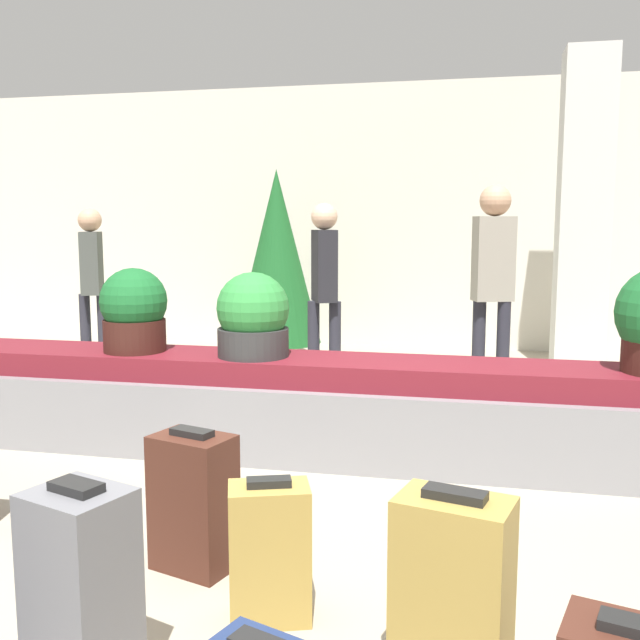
% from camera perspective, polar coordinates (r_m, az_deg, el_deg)
% --- Properties ---
extents(ground_plane, '(18.00, 18.00, 0.00)m').
position_cam_1_polar(ground_plane, '(3.37, -6.18, -19.04)').
color(ground_plane, '#9E937F').
extents(back_wall, '(18.00, 0.06, 3.20)m').
position_cam_1_polar(back_wall, '(8.86, 6.08, 8.20)').
color(back_wall, beige).
rests_on(back_wall, ground_plane).
extents(carousel, '(7.98, 0.73, 0.65)m').
position_cam_1_polar(carousel, '(4.71, 0.00, -7.12)').
color(carousel, gray).
rests_on(carousel, ground_plane).
extents(pillar, '(0.48, 0.48, 3.20)m').
position_cam_1_polar(pillar, '(7.61, 20.30, 7.87)').
color(pillar, silver).
rests_on(pillar, ground_plane).
extents(suitcase_1, '(0.40, 0.32, 0.63)m').
position_cam_1_polar(suitcase_1, '(3.27, -10.08, -14.12)').
color(suitcase_1, '#472319').
rests_on(suitcase_1, ground_plane).
extents(suitcase_2, '(0.41, 0.32, 0.68)m').
position_cam_1_polar(suitcase_2, '(2.48, 10.53, -20.86)').
color(suitcase_2, '#A3843D').
rests_on(suitcase_2, ground_plane).
extents(suitcase_3, '(0.37, 0.34, 0.71)m').
position_cam_1_polar(suitcase_3, '(2.55, -18.56, -19.97)').
color(suitcase_3, slate).
rests_on(suitcase_3, ground_plane).
extents(suitcase_6, '(0.35, 0.29, 0.56)m').
position_cam_1_polar(suitcase_6, '(2.86, -4.06, -18.03)').
color(suitcase_6, '#A3843D').
rests_on(suitcase_6, ground_plane).
extents(potted_plant_0, '(0.48, 0.48, 0.56)m').
position_cam_1_polar(potted_plant_0, '(4.69, -5.39, 0.19)').
color(potted_plant_0, '#2D2D2D').
rests_on(potted_plant_0, carousel).
extents(potted_plant_2, '(0.45, 0.45, 0.57)m').
position_cam_1_polar(potted_plant_2, '(5.02, -14.66, 0.68)').
color(potted_plant_2, '#381914').
rests_on(potted_plant_2, carousel).
extents(traveler_0, '(0.31, 0.37, 1.70)m').
position_cam_1_polar(traveler_0, '(6.46, 0.35, 3.29)').
color(traveler_0, '#282833').
rests_on(traveler_0, ground_plane).
extents(traveler_1, '(0.36, 0.27, 1.83)m').
position_cam_1_polar(traveler_1, '(6.08, 13.68, 3.72)').
color(traveler_1, '#282833').
rests_on(traveler_1, ground_plane).
extents(traveler_2, '(0.31, 0.36, 1.67)m').
position_cam_1_polar(traveler_2, '(7.63, -17.77, 3.44)').
color(traveler_2, '#282833').
rests_on(traveler_2, ground_plane).
extents(decorated_tree, '(0.98, 0.98, 2.12)m').
position_cam_1_polar(decorated_tree, '(8.01, -3.47, 5.03)').
color(decorated_tree, '#4C331E').
rests_on(decorated_tree, ground_plane).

